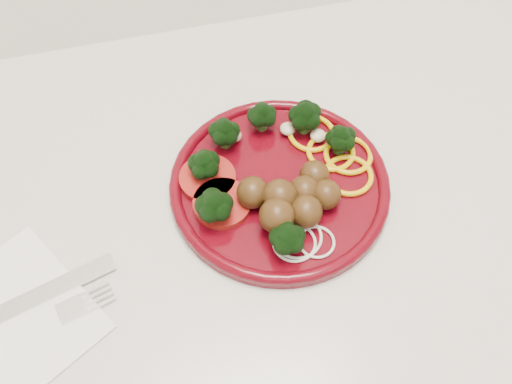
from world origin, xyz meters
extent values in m
cube|color=white|center=(0.00, 1.70, 0.43)|extent=(2.40, 0.60, 0.87)
cube|color=beige|center=(0.00, 1.70, 0.89)|extent=(2.40, 0.60, 0.03)
cylinder|color=#48030C|center=(-0.18, 1.70, 0.91)|extent=(0.25, 0.25, 0.01)
torus|color=#48030C|center=(-0.18, 1.70, 0.91)|extent=(0.25, 0.25, 0.01)
sphere|color=#4F3313|center=(-0.16, 1.67, 0.93)|extent=(0.04, 0.04, 0.04)
sphere|color=#4F3313|center=(-0.14, 1.67, 0.93)|extent=(0.04, 0.04, 0.04)
sphere|color=#4F3313|center=(-0.17, 1.65, 0.93)|extent=(0.04, 0.04, 0.04)
sphere|color=#4F3313|center=(-0.20, 1.65, 0.93)|extent=(0.04, 0.04, 0.04)
sphere|color=#4F3313|center=(-0.19, 1.67, 0.93)|extent=(0.04, 0.04, 0.04)
sphere|color=#4F3313|center=(-0.21, 1.69, 0.93)|extent=(0.04, 0.04, 0.04)
sphere|color=#4F3313|center=(-0.14, 1.69, 0.93)|extent=(0.04, 0.04, 0.04)
torus|color=#DAA408|center=(-0.11, 1.73, 0.92)|extent=(0.06, 0.06, 0.01)
torus|color=#DAA408|center=(-0.10, 1.69, 0.92)|extent=(0.06, 0.06, 0.01)
torus|color=#DAA408|center=(-0.12, 1.76, 0.92)|extent=(0.06, 0.06, 0.01)
torus|color=#DAA408|center=(-0.09, 1.72, 0.92)|extent=(0.06, 0.06, 0.01)
cylinder|color=#720A07|center=(-0.26, 1.73, 0.92)|extent=(0.06, 0.06, 0.01)
cylinder|color=#720A07|center=(-0.25, 1.69, 0.92)|extent=(0.06, 0.06, 0.01)
torus|color=beige|center=(-0.18, 1.62, 0.91)|extent=(0.05, 0.05, 0.00)
torus|color=beige|center=(-0.16, 1.62, 0.91)|extent=(0.04, 0.04, 0.00)
torus|color=beige|center=(-0.18, 1.63, 0.91)|extent=(0.05, 0.05, 0.00)
ellipsoid|color=#C6B793|center=(-0.15, 1.77, 0.92)|extent=(0.02, 0.02, 0.01)
ellipsoid|color=#C6B793|center=(-0.21, 1.78, 0.92)|extent=(0.02, 0.02, 0.01)
ellipsoid|color=#C6B793|center=(-0.12, 1.75, 0.92)|extent=(0.02, 0.02, 0.01)
cube|color=white|center=(-0.49, 1.61, 0.90)|extent=(0.22, 0.22, 0.00)
cube|color=silver|center=(-0.43, 1.64, 0.91)|extent=(0.12, 0.05, 0.00)
cube|color=silver|center=(-0.42, 1.61, 0.91)|extent=(0.03, 0.03, 0.00)
cube|color=silver|center=(-0.39, 1.61, 0.91)|extent=(0.03, 0.01, 0.00)
cube|color=silver|center=(-0.39, 1.62, 0.91)|extent=(0.03, 0.01, 0.00)
cube|color=silver|center=(-0.39, 1.62, 0.91)|extent=(0.03, 0.01, 0.00)
cube|color=silver|center=(-0.40, 1.63, 0.91)|extent=(0.03, 0.01, 0.00)
camera|label=1|loc=(-0.29, 1.36, 1.44)|focal=40.00mm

